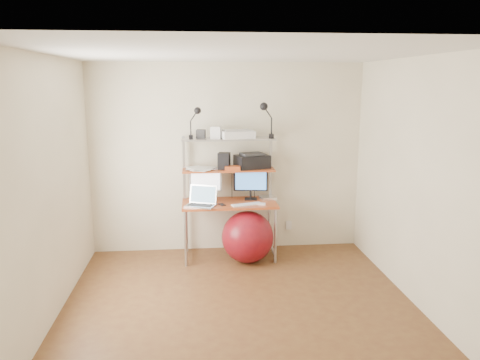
# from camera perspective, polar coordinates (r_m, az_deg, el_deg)

# --- Properties ---
(room) EXTENTS (3.60, 3.60, 3.60)m
(room) POSITION_cam_1_polar(r_m,az_deg,el_deg) (4.47, 0.03, -1.00)
(room) COLOR brown
(room) RESTS_ON ground
(computer_desk) EXTENTS (1.20, 0.60, 1.57)m
(computer_desk) POSITION_cam_1_polar(r_m,az_deg,el_deg) (6.00, -1.36, -0.58)
(computer_desk) COLOR #AA4521
(computer_desk) RESTS_ON ground
(desktop) EXTENTS (1.20, 0.60, 0.00)m
(desktop) POSITION_cam_1_polar(r_m,az_deg,el_deg) (5.99, -1.31, -2.72)
(desktop) COLOR #AA4521
(desktop) RESTS_ON computer_desk
(mid_shelf) EXTENTS (1.18, 0.34, 0.00)m
(mid_shelf) POSITION_cam_1_polar(r_m,az_deg,el_deg) (6.03, -1.42, 1.37)
(mid_shelf) COLOR #AA4521
(mid_shelf) RESTS_ON computer_desk
(top_shelf) EXTENTS (1.18, 0.34, 0.00)m
(top_shelf) POSITION_cam_1_polar(r_m,az_deg,el_deg) (5.97, -1.44, 5.15)
(top_shelf) COLOR #ADADB2
(top_shelf) RESTS_ON computer_desk
(floor) EXTENTS (3.60, 3.60, 0.00)m
(floor) POSITION_cam_1_polar(r_m,az_deg,el_deg) (4.91, 0.03, -15.39)
(floor) COLOR brown
(floor) RESTS_ON ground
(wall_outlet) EXTENTS (0.08, 0.01, 0.12)m
(wall_outlet) POSITION_cam_1_polar(r_m,az_deg,el_deg) (6.55, 5.95, -5.50)
(wall_outlet) COLOR silver
(wall_outlet) RESTS_ON room
(monitor_silver) EXTENTS (0.42, 0.17, 0.46)m
(monitor_silver) POSITION_cam_1_polar(r_m,az_deg,el_deg) (6.02, -4.21, -0.28)
(monitor_silver) COLOR #AAAAAF
(monitor_silver) RESTS_ON desktop
(monitor_black) EXTENTS (0.45, 0.14, 0.45)m
(monitor_black) POSITION_cam_1_polar(r_m,az_deg,el_deg) (6.10, 1.31, -0.31)
(monitor_black) COLOR black
(monitor_black) RESTS_ON desktop
(laptop) EXTENTS (0.43, 0.39, 0.31)m
(laptop) POSITION_cam_1_polar(r_m,az_deg,el_deg) (5.85, -4.66, -2.59)
(laptop) COLOR silver
(laptop) RESTS_ON desktop
(keyboard) EXTENTS (0.41, 0.22, 0.01)m
(keyboard) POSITION_cam_1_polar(r_m,az_deg,el_deg) (5.86, 0.86, -2.99)
(keyboard) COLOR silver
(keyboard) RESTS_ON desktop
(mouse) EXTENTS (0.10, 0.07, 0.02)m
(mouse) POSITION_cam_1_polar(r_m,az_deg,el_deg) (5.86, 2.70, -2.94)
(mouse) COLOR silver
(mouse) RESTS_ON desktop
(mac_mini) EXTENTS (0.23, 0.23, 0.04)m
(mac_mini) POSITION_cam_1_polar(r_m,az_deg,el_deg) (6.15, 3.37, -2.17)
(mac_mini) COLOR silver
(mac_mini) RESTS_ON desktop
(phone) EXTENTS (0.10, 0.13, 0.01)m
(phone) POSITION_cam_1_polar(r_m,az_deg,el_deg) (5.86, -2.21, -3.01)
(phone) COLOR black
(phone) RESTS_ON desktop
(printer) EXTENTS (0.48, 0.40, 0.20)m
(printer) POSITION_cam_1_polar(r_m,az_deg,el_deg) (6.07, 1.48, 2.33)
(printer) COLOR black
(printer) RESTS_ON mid_shelf
(nas_cube) EXTENTS (0.18, 0.18, 0.21)m
(nas_cube) POSITION_cam_1_polar(r_m,az_deg,el_deg) (5.99, -1.96, 2.33)
(nas_cube) COLOR black
(nas_cube) RESTS_ON mid_shelf
(red_box) EXTENTS (0.20, 0.14, 0.05)m
(red_box) POSITION_cam_1_polar(r_m,az_deg,el_deg) (5.93, -0.92, 1.46)
(red_box) COLOR #AF441C
(red_box) RESTS_ON mid_shelf
(scanner) EXTENTS (0.45, 0.34, 0.11)m
(scanner) POSITION_cam_1_polar(r_m,az_deg,el_deg) (5.95, -0.34, 5.62)
(scanner) COLOR silver
(scanner) RESTS_ON top_shelf
(box_white) EXTENTS (0.15, 0.13, 0.15)m
(box_white) POSITION_cam_1_polar(r_m,az_deg,el_deg) (5.91, -2.98, 5.80)
(box_white) COLOR silver
(box_white) RESTS_ON top_shelf
(box_grey) EXTENTS (0.13, 0.13, 0.11)m
(box_grey) POSITION_cam_1_polar(r_m,az_deg,el_deg) (5.96, -4.79, 5.63)
(box_grey) COLOR #302F32
(box_grey) RESTS_ON top_shelf
(clip_lamp_left) EXTENTS (0.16, 0.09, 0.39)m
(clip_lamp_left) POSITION_cam_1_polar(r_m,az_deg,el_deg) (5.86, -5.37, 7.80)
(clip_lamp_left) COLOR black
(clip_lamp_left) RESTS_ON top_shelf
(clip_lamp_right) EXTENTS (0.18, 0.10, 0.45)m
(clip_lamp_right) POSITION_cam_1_polar(r_m,az_deg,el_deg) (5.90, 3.12, 8.25)
(clip_lamp_right) COLOR black
(clip_lamp_right) RESTS_ON top_shelf
(exercise_ball) EXTENTS (0.66, 0.66, 0.66)m
(exercise_ball) POSITION_cam_1_polar(r_m,az_deg,el_deg) (5.95, 0.93, -6.95)
(exercise_ball) COLOR maroon
(exercise_ball) RESTS_ON floor
(paper_stack) EXTENTS (0.42, 0.41, 0.02)m
(paper_stack) POSITION_cam_1_polar(r_m,az_deg,el_deg) (6.01, -4.98, 1.41)
(paper_stack) COLOR white
(paper_stack) RESTS_ON mid_shelf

